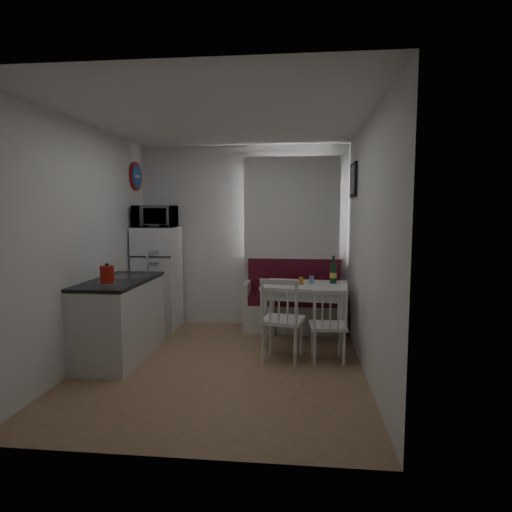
{
  "coord_description": "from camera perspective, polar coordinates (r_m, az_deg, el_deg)",
  "views": [
    {
      "loc": [
        0.83,
        -4.41,
        1.66
      ],
      "look_at": [
        0.32,
        0.5,
        1.14
      ],
      "focal_mm": 30.0,
      "sensor_mm": 36.0,
      "label": 1
    }
  ],
  "objects": [
    {
      "name": "wall_sign",
      "position": [
        6.32,
        -15.65,
        10.19
      ],
      "size": [
        0.03,
        0.4,
        0.4
      ],
      "primitive_type": "cylinder",
      "rotation": [
        0.0,
        1.57,
        0.0
      ],
      "color": "#1B4EA4",
      "rests_on": "wall_left"
    },
    {
      "name": "curtain",
      "position": [
        6.06,
        4.77,
        6.08
      ],
      "size": [
        1.35,
        0.02,
        1.5
      ],
      "primitive_type": "cube",
      "color": "white",
      "rests_on": "wall_back"
    },
    {
      "name": "wine_bottle",
      "position": [
        5.41,
        10.28,
        -1.78
      ],
      "size": [
        0.09,
        0.09,
        0.34
      ],
      "primitive_type": null,
      "color": "#154121",
      "rests_on": "dining_table"
    },
    {
      "name": "floor",
      "position": [
        4.79,
        -4.52,
        -14.35
      ],
      "size": [
        3.0,
        3.5,
        0.02
      ],
      "primitive_type": "cube",
      "color": "#946B4F",
      "rests_on": "ground"
    },
    {
      "name": "drinking_glass_orange",
      "position": [
        5.27,
        6.02,
        -3.32
      ],
      "size": [
        0.05,
        0.05,
        0.09
      ],
      "primitive_type": "cylinder",
      "color": "orange",
      "rests_on": "dining_table"
    },
    {
      "name": "drinking_glass_blue",
      "position": [
        5.37,
        7.41,
        -3.13
      ],
      "size": [
        0.06,
        0.06,
        0.1
      ],
      "primitive_type": "cylinder",
      "color": "#7B98D1",
      "rests_on": "dining_table"
    },
    {
      "name": "plate",
      "position": [
        5.35,
        3.34,
        -3.56
      ],
      "size": [
        0.22,
        0.22,
        0.02
      ],
      "primitive_type": "cylinder",
      "color": "white",
      "rests_on": "dining_table"
    },
    {
      "name": "wall_front",
      "position": [
        2.81,
        -11.23,
        -1.55
      ],
      "size": [
        3.0,
        0.02,
        2.6
      ],
      "primitive_type": "cube",
      "color": "white",
      "rests_on": "floor"
    },
    {
      "name": "dining_table",
      "position": [
        5.34,
        6.55,
        -4.63
      ],
      "size": [
        1.09,
        0.81,
        0.77
      ],
      "rotation": [
        0.0,
        0.0,
        -0.1
      ],
      "color": "silver",
      "rests_on": "floor"
    },
    {
      "name": "fridge",
      "position": [
        6.22,
        -12.96,
        -2.89
      ],
      "size": [
        0.58,
        0.58,
        1.44
      ],
      "primitive_type": "cube",
      "color": "white",
      "rests_on": "floor"
    },
    {
      "name": "kitchen_counter",
      "position": [
        5.14,
        -17.63,
        -7.88
      ],
      "size": [
        0.62,
        1.32,
        1.16
      ],
      "color": "silver",
      "rests_on": "floor"
    },
    {
      "name": "bench",
      "position": [
        6.07,
        5.03,
        -6.73
      ],
      "size": [
        1.38,
        0.53,
        0.99
      ],
      "color": "silver",
      "rests_on": "floor"
    },
    {
      "name": "wall_back",
      "position": [
        6.23,
        -1.69,
        2.65
      ],
      "size": [
        3.0,
        0.02,
        2.6
      ],
      "primitive_type": "cube",
      "color": "white",
      "rests_on": "floor"
    },
    {
      "name": "wall_right",
      "position": [
        4.48,
        14.56,
        1.15
      ],
      "size": [
        0.02,
        3.5,
        2.6
      ],
      "primitive_type": "cube",
      "color": "white",
      "rests_on": "floor"
    },
    {
      "name": "chair_right",
      "position": [
        4.75,
        9.65,
        -8.13
      ],
      "size": [
        0.41,
        0.4,
        0.44
      ],
      "rotation": [
        0.0,
        0.0,
        0.07
      ],
      "color": "silver",
      "rests_on": "floor"
    },
    {
      "name": "kettle",
      "position": [
        4.66,
        -19.24,
        -2.38
      ],
      "size": [
        0.17,
        0.17,
        0.22
      ],
      "primitive_type": "cylinder",
      "color": "#AE180D",
      "rests_on": "kitchen_counter"
    },
    {
      "name": "chair_left",
      "position": [
        4.71,
        3.54,
        -7.3
      ],
      "size": [
        0.51,
        0.49,
        0.5
      ],
      "rotation": [
        0.0,
        0.0,
        -0.18
      ],
      "color": "silver",
      "rests_on": "floor"
    },
    {
      "name": "wall_left",
      "position": [
        5.0,
        -21.8,
        1.4
      ],
      "size": [
        0.02,
        3.5,
        2.6
      ],
      "primitive_type": "cube",
      "color": "white",
      "rests_on": "floor"
    },
    {
      "name": "window",
      "position": [
        6.13,
        4.78,
        5.62
      ],
      "size": [
        1.22,
        0.06,
        1.47
      ],
      "primitive_type": "cube",
      "color": "silver",
      "rests_on": "wall_back"
    },
    {
      "name": "ceiling",
      "position": [
        4.59,
        -4.8,
        17.75
      ],
      "size": [
        3.0,
        3.5,
        0.02
      ],
      "primitive_type": "cube",
      "color": "white",
      "rests_on": "wall_back"
    },
    {
      "name": "picture_frame",
      "position": [
        5.56,
        12.81,
        9.83
      ],
      "size": [
        0.04,
        0.52,
        0.42
      ],
      "primitive_type": "cube",
      "color": "black",
      "rests_on": "wall_right"
    },
    {
      "name": "microwave",
      "position": [
        6.1,
        -13.3,
        5.15
      ],
      "size": [
        0.55,
        0.37,
        0.31
      ],
      "primitive_type": "imported",
      "color": "white",
      "rests_on": "fridge"
    }
  ]
}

